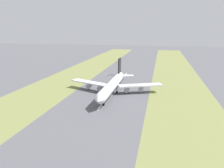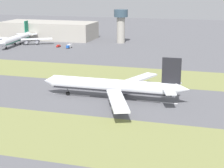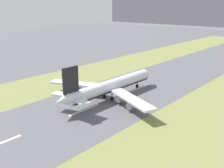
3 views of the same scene
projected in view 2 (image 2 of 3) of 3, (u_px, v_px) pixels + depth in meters
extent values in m
plane|color=#56565B|center=(114.00, 98.00, 168.57)|extent=(800.00, 800.00, 0.00)
cube|color=olive|center=(78.00, 136.00, 126.81)|extent=(40.00, 600.00, 0.01)
cube|color=olive|center=(136.00, 76.00, 210.33)|extent=(40.00, 600.00, 0.01)
cube|color=silver|center=(157.00, 102.00, 163.35)|extent=(1.20, 18.00, 0.01)
cube|color=silver|center=(72.00, 95.00, 174.03)|extent=(1.20, 18.00, 0.01)
cylinder|color=silver|center=(112.00, 86.00, 165.82)|extent=(6.06, 56.01, 6.00)
cone|color=silver|center=(49.00, 81.00, 173.93)|extent=(5.89, 5.01, 5.88)
cone|color=silver|center=(183.00, 89.00, 157.36)|extent=(5.11, 6.01, 5.10)
cube|color=black|center=(112.00, 89.00, 166.24)|extent=(5.76, 53.77, 0.70)
cube|color=silver|center=(117.00, 100.00, 147.88)|extent=(29.13, 16.45, 0.90)
cube|color=silver|center=(136.00, 79.00, 180.37)|extent=(29.14, 16.40, 0.90)
cylinder|color=#93939E|center=(115.00, 100.00, 157.27)|extent=(3.20, 4.80, 3.20)
cylinder|color=#93939E|center=(118.00, 107.00, 147.98)|extent=(3.20, 4.80, 3.20)
cylinder|color=#93939E|center=(126.00, 88.00, 173.98)|extent=(3.20, 4.80, 3.20)
cylinder|color=#93939E|center=(137.00, 84.00, 181.40)|extent=(3.20, 4.80, 3.20)
cube|color=black|center=(172.00, 71.00, 156.69)|extent=(0.81, 8.00, 11.00)
cube|color=silver|center=(169.00, 91.00, 153.53)|extent=(10.87, 7.28, 0.60)
cube|color=silver|center=(172.00, 85.00, 163.74)|extent=(10.87, 7.27, 0.60)
cylinder|color=#59595E|center=(68.00, 90.00, 172.44)|extent=(0.50, 0.50, 3.20)
cylinder|color=black|center=(68.00, 93.00, 172.86)|extent=(0.90, 1.80, 1.80)
cylinder|color=#59595E|center=(117.00, 96.00, 163.57)|extent=(0.50, 0.50, 3.20)
cylinder|color=black|center=(117.00, 99.00, 163.98)|extent=(0.90, 1.80, 1.80)
cylinder|color=#59595E|center=(120.00, 93.00, 168.39)|extent=(0.50, 0.50, 3.20)
cylinder|color=black|center=(120.00, 96.00, 168.81)|extent=(0.90, 1.80, 1.80)
cube|color=#A39E93|center=(49.00, 30.00, 350.75)|extent=(36.00, 86.62, 15.49)
cylinder|color=#A39E93|center=(121.00, 30.00, 322.96)|extent=(7.00, 7.00, 22.41)
cylinder|color=#334756|center=(121.00, 13.00, 319.22)|extent=(12.00, 12.00, 6.32)
cylinder|color=silver|center=(16.00, 39.00, 311.93)|extent=(50.48, 10.63, 5.38)
cone|color=silver|center=(1.00, 44.00, 285.93)|extent=(5.01, 5.71, 5.27)
cone|color=silver|center=(29.00, 34.00, 338.17)|extent=(5.83, 5.11, 4.57)
cube|color=#0F6647|center=(16.00, 40.00, 312.31)|extent=(48.46, 10.15, 0.63)
cube|color=silver|center=(37.00, 39.00, 315.66)|extent=(16.97, 25.47, 0.81)
cube|color=silver|center=(2.00, 38.00, 320.93)|extent=(12.32, 26.47, 0.81)
cylinder|color=#93939E|center=(27.00, 42.00, 314.76)|extent=(4.58, 3.31, 2.87)
cylinder|color=#93939E|center=(37.00, 42.00, 316.39)|extent=(4.58, 3.31, 2.87)
cylinder|color=#93939E|center=(9.00, 41.00, 317.47)|extent=(4.58, 3.31, 2.87)
cylinder|color=#93939E|center=(2.00, 41.00, 321.81)|extent=(4.58, 3.31, 2.87)
cube|color=#0F6647|center=(26.00, 26.00, 332.11)|extent=(7.21, 1.47, 9.86)
cube|color=silver|center=(32.00, 34.00, 333.03)|extent=(7.25, 9.79, 0.54)
cube|color=silver|center=(22.00, 34.00, 334.69)|extent=(5.72, 9.59, 0.54)
cylinder|color=#59595E|center=(6.00, 46.00, 294.65)|extent=(0.45, 0.45, 2.87)
cylinder|color=black|center=(6.00, 48.00, 295.03)|extent=(1.69, 0.97, 1.61)
cylinder|color=#59595E|center=(20.00, 42.00, 314.96)|extent=(0.45, 0.45, 2.87)
cylinder|color=black|center=(20.00, 44.00, 315.33)|extent=(1.69, 0.97, 1.61)
cylinder|color=#59595E|center=(15.00, 42.00, 315.74)|extent=(0.45, 0.45, 2.87)
cylinder|color=black|center=(15.00, 44.00, 316.11)|extent=(1.69, 0.97, 1.61)
cube|color=#1E51B2|center=(68.00, 47.00, 297.20)|extent=(2.27, 2.44, 2.00)
cube|color=silver|center=(70.00, 46.00, 299.78)|extent=(4.25, 2.71, 2.60)
cylinder|color=black|center=(69.00, 48.00, 297.04)|extent=(1.04, 0.48, 1.00)
cylinder|color=black|center=(67.00, 48.00, 297.89)|extent=(1.04, 0.48, 1.00)
cylinder|color=black|center=(72.00, 47.00, 300.75)|extent=(1.04, 0.48, 1.00)
cylinder|color=black|center=(69.00, 47.00, 301.60)|extent=(1.04, 0.48, 1.00)
cube|color=#B2231E|center=(58.00, 46.00, 304.20)|extent=(4.65, 2.55, 0.90)
cube|color=#B2231E|center=(58.00, 45.00, 303.81)|extent=(2.65, 1.93, 0.80)
cylinder|color=black|center=(59.00, 46.00, 305.94)|extent=(0.69, 0.35, 0.66)
cylinder|color=black|center=(60.00, 47.00, 305.17)|extent=(0.69, 0.35, 0.66)
cylinder|color=black|center=(57.00, 47.00, 303.46)|extent=(0.69, 0.35, 0.66)
cylinder|color=black|center=(58.00, 47.00, 302.69)|extent=(0.69, 0.35, 0.66)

